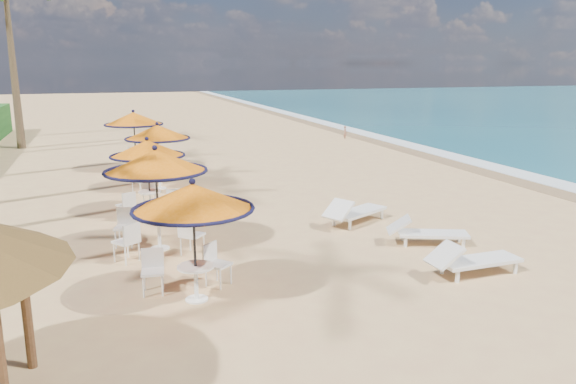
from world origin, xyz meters
name	(u,v)px	position (x,y,z in m)	size (l,w,h in m)	color
ground	(432,272)	(0.00, 0.00, 0.00)	(160.00, 160.00, 0.00)	tan
foam_strip	(491,167)	(9.30, 10.00, 0.00)	(1.20, 140.00, 0.04)	white
wetsand_band	(474,168)	(8.40, 10.00, 0.00)	(1.40, 140.00, 0.02)	olive
station_0	(192,207)	(-5.00, 0.21, 1.77)	(2.23, 2.23, 2.33)	black
station_1	(154,174)	(-5.38, 3.34, 1.83)	(2.40, 2.40, 2.50)	black
station_2	(148,158)	(-5.24, 6.87, 1.65)	(2.17, 2.17, 2.26)	black
station_3	(156,138)	(-4.67, 10.15, 1.80)	(2.26, 2.26, 2.36)	black
station_4	(135,124)	(-5.14, 14.25, 1.90)	(2.38, 2.38, 2.49)	black
lounger_near	(471,259)	(0.65, -0.39, 0.35)	(2.08, 0.70, 0.74)	white
lounger_mid	(425,232)	(0.85, 1.70, 0.33)	(2.03, 1.30, 0.70)	white
lounger_far	(354,211)	(-0.03, 3.88, 0.36)	(2.20, 1.60, 0.77)	white
person	(345,132)	(7.08, 20.34, 0.41)	(0.30, 0.20, 0.82)	#93614B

